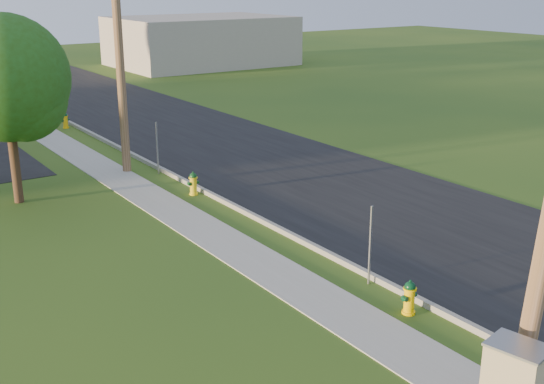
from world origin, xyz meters
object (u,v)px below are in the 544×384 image
object	(u,v)px
tree_verge	(9,83)
hydrant_far	(65,120)
hydrant_mid	(193,184)
hydrant_near	(410,297)
utility_pole_mid	(118,40)

from	to	relation	value
tree_verge	hydrant_far	bearing A→B (deg)	65.07
tree_verge	hydrant_mid	world-z (taller)	tree_verge
hydrant_near	hydrant_mid	xyz separation A→B (m)	(0.18, 10.39, 0.00)
hydrant_near	hydrant_far	world-z (taller)	hydrant_near
hydrant_near	hydrant_far	bearing A→B (deg)	89.78
tree_verge	hydrant_far	size ratio (longest dim) A/B	7.63
hydrant_near	hydrant_mid	distance (m)	10.39
hydrant_mid	tree_verge	bearing A→B (deg)	153.96
tree_verge	hydrant_mid	distance (m)	6.66
hydrant_mid	hydrant_far	world-z (taller)	hydrant_mid
utility_pole_mid	hydrant_far	world-z (taller)	utility_pole_mid
utility_pole_mid	hydrant_mid	world-z (taller)	utility_pole_mid
tree_verge	hydrant_near	world-z (taller)	tree_verge
hydrant_near	utility_pole_mid	bearing A→B (deg)	92.13
tree_verge	hydrant_near	distance (m)	14.21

